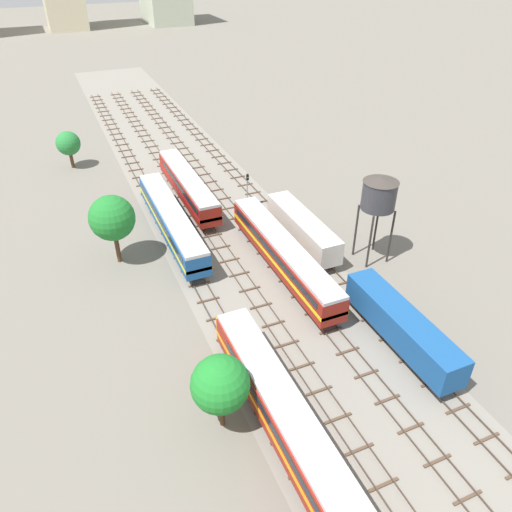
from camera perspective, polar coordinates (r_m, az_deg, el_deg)
name	(u,v)px	position (r m, az deg, el deg)	size (l,w,h in m)	color
ground_plane	(213,210)	(67.54, -5.00, 5.36)	(480.00, 480.00, 0.00)	slate
ballast_bed	(213,210)	(67.54, -5.00, 5.36)	(17.92, 176.00, 0.01)	gray
track_far_left	(161,216)	(66.82, -10.95, 4.64)	(2.40, 126.00, 0.29)	#47382D
track_left	(195,209)	(67.75, -7.15, 5.44)	(2.40, 126.00, 0.29)	#47382D
track_centre_left	(227,203)	(68.97, -3.45, 6.19)	(2.40, 126.00, 0.29)	#47382D
track_centre	(257,197)	(70.48, 0.11, 6.89)	(2.40, 126.00, 0.29)	#47382D
diesel_railcar_far_left_nearest	(281,408)	(37.75, 2.91, -17.25)	(2.96, 20.50, 3.80)	maroon
freight_boxcar_centre_near	(402,326)	(46.06, 16.61, -7.78)	(2.87, 14.00, 3.60)	#194C8C
passenger_coach_centre_left_mid	(283,253)	(53.43, 3.18, 0.39)	(2.96, 22.00, 3.80)	maroon
freight_boxcar_centre_midfar	(303,227)	(58.60, 5.44, 3.35)	(2.87, 14.00, 3.60)	beige
passenger_coach_far_left_far	(171,220)	(60.50, -9.82, 4.19)	(2.96, 22.00, 3.80)	#194C8C
diesel_railcar_left_farther	(188,185)	(69.00, -7.97, 8.21)	(2.96, 20.50, 3.80)	maroon
water_tower	(379,194)	(54.66, 14.16, 7.00)	(3.90, 3.90, 10.23)	#2D2826
signal_post_nearest	(247,186)	(66.58, -1.02, 8.16)	(0.28, 0.47, 5.05)	gray
lineside_tree_0	(220,384)	(36.76, -4.20, -14.68)	(4.41, 4.41, 6.68)	#4C331E
lineside_tree_1	(68,144)	(84.16, -21.02, 12.12)	(3.74, 3.74, 5.94)	#4C331E
lineside_tree_2	(112,218)	(55.92, -16.42, 4.25)	(5.07, 5.07, 8.24)	#4C331E
spare_rail_bundle	(320,450)	(38.89, 7.52, -21.51)	(0.60, 10.00, 0.24)	brown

